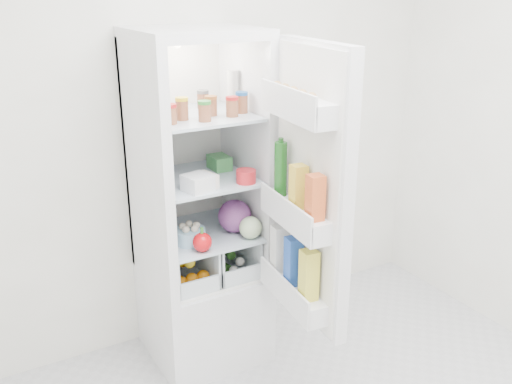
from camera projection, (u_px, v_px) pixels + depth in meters
room_walls at (399, 113)px, 1.89m from camera, size 3.02×3.02×2.61m
refrigerator at (198, 242)px, 3.13m from camera, size 0.60×0.60×1.80m
shelf_low at (202, 233)px, 3.05m from camera, size 0.49×0.53×0.01m
shelf_mid at (201, 178)px, 2.94m from camera, size 0.49×0.53×0.02m
shelf_top at (198, 115)px, 2.83m from camera, size 0.49×0.53×0.02m
crisper_left at (182, 260)px, 3.04m from camera, size 0.23×0.46×0.22m
crisper_right at (223, 250)px, 3.15m from camera, size 0.23×0.46×0.22m
condiment_jars at (201, 108)px, 2.76m from camera, size 0.46×0.34×0.08m
squeeze_bottle at (233, 89)px, 2.93m from camera, size 0.07×0.07×0.19m
tub_white at (198, 183)px, 2.73m from camera, size 0.15×0.15×0.08m
tub_cream at (202, 182)px, 2.76m from camera, size 0.14×0.14×0.07m
tin_red at (246, 176)px, 2.84m from camera, size 0.12×0.12×0.07m
tub_green at (219, 162)px, 3.05m from camera, size 0.09×0.13×0.07m
red_cabbage at (235, 216)px, 3.02m from camera, size 0.18×0.18×0.18m
bell_pepper at (202, 242)px, 2.81m from camera, size 0.10×0.10×0.10m
mushroom_bowl at (190, 236)px, 2.91m from camera, size 0.18×0.18×0.07m
salad_bag at (250, 228)px, 2.95m from camera, size 0.12×0.12×0.12m
citrus_pile at (185, 268)px, 2.99m from camera, size 0.20×0.24×0.16m
veg_pile at (225, 258)px, 3.17m from camera, size 0.16×0.30×0.10m
fridge_door at (307, 195)px, 2.59m from camera, size 0.23×0.60×1.30m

